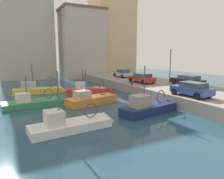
% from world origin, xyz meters
% --- Properties ---
extents(water_surface, '(80.00, 80.00, 0.00)m').
position_xyz_m(water_surface, '(0.00, 0.00, 0.00)').
color(water_surface, navy).
rests_on(water_surface, ground).
extents(quay_wall, '(9.00, 56.00, 1.20)m').
position_xyz_m(quay_wall, '(11.50, 0.00, 0.60)').
color(quay_wall, gray).
rests_on(quay_wall, ground).
extents(fishing_boat_orange, '(6.43, 3.08, 4.47)m').
position_xyz_m(fishing_boat_orange, '(0.92, -0.65, 0.12)').
color(fishing_boat_orange, orange).
rests_on(fishing_boat_orange, ground).
extents(fishing_boat_red, '(6.78, 3.08, 4.01)m').
position_xyz_m(fishing_boat_red, '(2.81, 5.21, 0.11)').
color(fishing_boat_red, '#BC3833').
rests_on(fishing_boat_red, ground).
extents(fishing_boat_white, '(6.43, 2.28, 4.93)m').
position_xyz_m(fishing_boat_white, '(-3.06, -7.06, 0.13)').
color(fishing_boat_white, white).
rests_on(fishing_boat_white, ground).
extents(fishing_boat_navy, '(6.51, 2.85, 5.05)m').
position_xyz_m(fishing_boat_navy, '(4.13, -6.21, 0.15)').
color(fishing_boat_navy, navy).
rests_on(fishing_boat_navy, ground).
extents(fishing_boat_yellow, '(7.09, 2.33, 4.77)m').
position_xyz_m(fishing_boat_yellow, '(-3.31, 8.16, 0.15)').
color(fishing_boat_yellow, gold).
rests_on(fishing_boat_yellow, ground).
extents(fishing_boat_green, '(6.68, 2.58, 4.02)m').
position_xyz_m(fishing_boat_green, '(-4.51, 1.24, 0.10)').
color(fishing_boat_green, '#388951').
rests_on(fishing_boat_green, ground).
extents(parked_car_red, '(2.12, 4.23, 1.33)m').
position_xyz_m(parked_car_red, '(9.63, 3.04, 1.89)').
color(parked_car_red, red).
rests_on(parked_car_red, quay_wall).
extents(parked_car_black, '(1.91, 4.39, 1.35)m').
position_xyz_m(parked_car_black, '(13.24, -1.83, 1.90)').
color(parked_car_black, black).
rests_on(parked_car_black, quay_wall).
extents(parked_car_silver, '(1.93, 3.85, 1.38)m').
position_xyz_m(parked_car_silver, '(10.86, 10.45, 1.90)').
color(parked_car_silver, '#B7B7BC').
rests_on(parked_car_silver, quay_wall).
extents(parked_car_blue, '(2.17, 3.95, 1.37)m').
position_xyz_m(parked_car_blue, '(8.46, -6.78, 1.91)').
color(parked_car_blue, '#334C9E').
rests_on(parked_car_blue, quay_wall).
extents(mooring_bollard_mid, '(0.28, 0.28, 0.55)m').
position_xyz_m(mooring_bollard_mid, '(7.35, 2.00, 1.48)').
color(mooring_bollard_mid, '#2D2D33').
rests_on(mooring_bollard_mid, quay_wall).
extents(quay_streetlamp, '(0.36, 0.36, 4.83)m').
position_xyz_m(quay_streetlamp, '(13.00, 1.16, 4.45)').
color(quay_streetlamp, '#38383D').
rests_on(quay_streetlamp, quay_wall).
extents(waterfront_building_west, '(9.37, 7.62, 14.94)m').
position_xyz_m(waterfront_building_west, '(8.35, 24.17, 7.49)').
color(waterfront_building_west, '#B2A899').
rests_on(waterfront_building_west, ground).
extents(waterfront_building_west_mid, '(9.87, 8.37, 23.66)m').
position_xyz_m(waterfront_building_west_mid, '(16.76, 26.18, 11.85)').
color(waterfront_building_west_mid, '#D1B284').
rests_on(waterfront_building_west_mid, ground).
extents(waterfront_building_central, '(11.07, 8.89, 22.62)m').
position_xyz_m(waterfront_building_central, '(-3.02, 27.65, 11.33)').
color(waterfront_building_central, '#B2A899').
rests_on(waterfront_building_central, ground).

